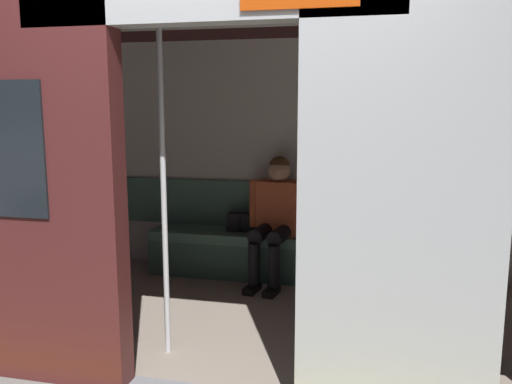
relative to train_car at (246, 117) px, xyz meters
name	(u,v)px	position (x,y,z in m)	size (l,w,h in m)	color
train_car	(246,117)	(0.00, 0.00, 0.00)	(6.40, 2.59, 2.35)	#ADAFB5
bench_seat	(278,245)	(-0.07, -0.95, -1.20)	(2.46, 0.44, 0.43)	#4C7566
person_seated	(276,212)	(-0.05, -0.90, -0.88)	(0.55, 0.71, 1.16)	#CC5933
handbag	(241,222)	(0.30, -1.03, -1.02)	(0.26, 0.15, 0.17)	black
book	(312,233)	(-0.37, -1.03, -1.09)	(0.15, 0.22, 0.03)	silver
grab_pole_door	(164,188)	(0.37, 0.67, -0.43)	(0.04, 0.04, 2.21)	silver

